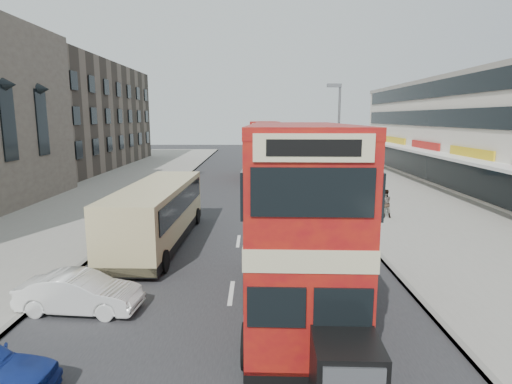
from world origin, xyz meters
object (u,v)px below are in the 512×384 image
(coach, at_px, (157,212))
(car_right_c, at_px, (301,169))
(car_left_front, at_px, (80,293))
(bus_main, at_px, (298,218))
(bus_second, at_px, (264,150))
(car_right_a, at_px, (321,192))
(pedestrian_near, at_px, (385,203))
(car_right_b, at_px, (311,181))
(cyclist, at_px, (297,185))
(street_lamp, at_px, (337,133))

(coach, xyz_separation_m, car_right_c, (9.23, 23.15, -0.83))
(car_left_front, bearing_deg, coach, -0.86)
(bus_main, bearing_deg, car_right_c, -94.36)
(bus_second, height_order, car_right_a, bus_second)
(bus_second, bearing_deg, pedestrian_near, 111.05)
(bus_main, bearing_deg, car_right_b, -96.52)
(car_right_a, bearing_deg, car_left_front, -22.98)
(bus_main, height_order, bus_second, bus_main)
(car_right_b, distance_m, cyclist, 3.06)
(street_lamp, bearing_deg, car_right_a, -149.58)
(street_lamp, height_order, bus_second, street_lamp)
(pedestrian_near, height_order, cyclist, cyclist)
(car_right_a, distance_m, car_right_b, 5.94)
(street_lamp, distance_m, cyclist, 5.41)
(bus_second, relative_size, coach, 0.97)
(street_lamp, xyz_separation_m, bus_main, (-4.44, -17.14, -1.90))
(bus_main, height_order, car_right_a, bus_main)
(car_right_b, relative_size, pedestrian_near, 2.65)
(bus_main, bearing_deg, car_left_front, 3.85)
(car_right_c, bearing_deg, street_lamp, -2.02)
(car_left_front, relative_size, car_right_c, 0.89)
(bus_second, distance_m, coach, 22.22)
(bus_main, xyz_separation_m, car_right_a, (3.27, 16.46, -2.15))
(street_lamp, height_order, bus_main, street_lamp)
(bus_second, height_order, cyclist, bus_second)
(car_right_c, bearing_deg, car_right_b, -6.68)
(coach, height_order, car_right_a, coach)
(cyclist, bearing_deg, car_left_front, -114.10)
(bus_main, relative_size, car_right_c, 2.43)
(bus_main, relative_size, car_right_b, 2.29)
(car_right_b, height_order, cyclist, cyclist)
(coach, bearing_deg, bus_second, 77.66)
(cyclist, bearing_deg, bus_main, -96.49)
(bus_second, xyz_separation_m, car_left_front, (-6.15, -28.55, -2.18))
(car_right_a, relative_size, car_right_c, 1.23)
(bus_second, height_order, car_right_c, bus_second)
(cyclist, bearing_deg, pedestrian_near, -63.77)
(car_right_a, bearing_deg, street_lamp, 128.12)
(coach, bearing_deg, bus_main, -47.75)
(car_right_c, bearing_deg, car_right_a, -7.17)
(car_right_a, bearing_deg, bus_second, -154.88)
(bus_main, height_order, coach, bus_main)
(car_right_a, xyz_separation_m, car_right_c, (0.12, 13.52, -0.03))
(street_lamp, height_order, car_right_b, street_lamp)
(coach, distance_m, pedestrian_near, 12.89)
(street_lamp, bearing_deg, car_left_front, -122.49)
(car_right_b, distance_m, pedestrian_near, 11.35)
(coach, height_order, cyclist, coach)
(car_left_front, relative_size, cyclist, 1.73)
(coach, relative_size, car_right_b, 2.25)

